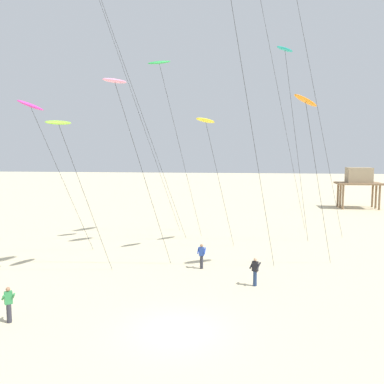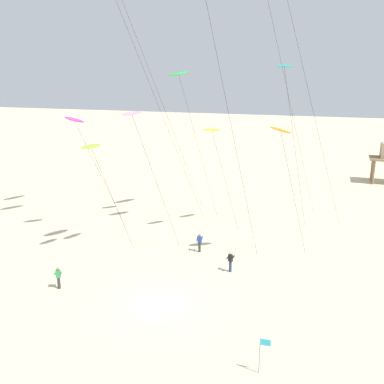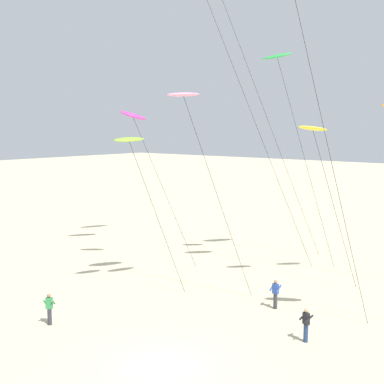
# 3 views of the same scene
# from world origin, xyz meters

# --- Properties ---
(ground_plane) EXTENTS (260.00, 260.00, 0.00)m
(ground_plane) POSITION_xyz_m (0.00, 0.00, 0.00)
(ground_plane) COLOR beige
(kite_yellow) EXTENTS (3.04, 3.31, 10.39)m
(kite_yellow) POSITION_xyz_m (0.11, 13.78, 10.01)
(kite_yellow) COLOR yellow
(kite_yellow) RESTS_ON ground
(kite_lime) EXTENTS (2.93, 3.41, 9.70)m
(kite_lime) POSITION_xyz_m (-7.85, 5.99, 9.35)
(kite_lime) COLOR #8CD833
(kite_lime) RESTS_ON ground
(kite_green) EXTENTS (4.16, 4.26, 15.39)m
(kite_green) POSITION_xyz_m (-3.88, 16.33, 14.77)
(kite_green) COLOR green
(kite_green) RESTS_ON ground
(kite_pink) EXTENTS (3.55, 4.15, 12.23)m
(kite_pink) POSITION_xyz_m (-4.86, 7.44, 11.91)
(kite_pink) COLOR pink
(kite_pink) RESTS_ON ground
(kite_magenta) EXTENTS (3.88, 4.19, 11.48)m
(kite_magenta) POSITION_xyz_m (-11.87, 10.30, 10.88)
(kite_magenta) COLOR #D8339E
(kite_magenta) RESTS_ON ground
(kite_flyer_nearest) EXTENTS (0.56, 0.53, 1.67)m
(kite_flyer_nearest) POSITION_xyz_m (0.22, 9.35, 0.89)
(kite_flyer_nearest) COLOR #33333D
(kite_flyer_nearest) RESTS_ON ground
(kite_flyer_middle) EXTENTS (0.70, 0.69, 1.67)m
(kite_flyer_middle) POSITION_xyz_m (3.64, 6.29, 0.89)
(kite_flyer_middle) COLOR navy
(kite_flyer_middle) RESTS_ON ground
(kite_flyer_furthest) EXTENTS (0.73, 0.73, 1.67)m
(kite_flyer_furthest) POSITION_xyz_m (-7.70, -0.11, 0.89)
(kite_flyer_furthest) COLOR #33333D
(kite_flyer_furthest) RESTS_ON ground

